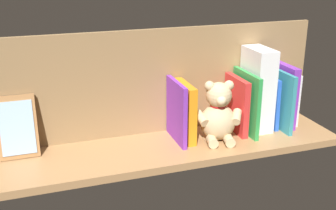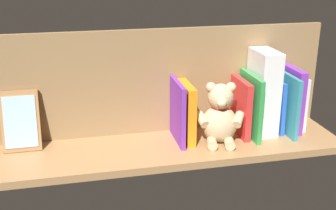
% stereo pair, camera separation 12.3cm
% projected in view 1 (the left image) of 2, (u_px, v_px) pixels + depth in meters
% --- Properties ---
extents(ground_plane, '(1.04, 0.26, 0.02)m').
position_uv_depth(ground_plane, '(168.00, 148.00, 1.28)').
color(ground_plane, '#A87A4C').
extents(shelf_back_panel, '(1.04, 0.02, 0.33)m').
position_uv_depth(shelf_back_panel, '(157.00, 82.00, 1.32)').
color(shelf_back_panel, olive).
rests_on(shelf_back_panel, ground_plane).
extents(book_0, '(0.02, 0.11, 0.17)m').
position_uv_depth(book_0, '(289.00, 97.00, 1.42)').
color(book_0, silver).
rests_on(book_0, ground_plane).
extents(book_1, '(0.02, 0.13, 0.20)m').
position_uv_depth(book_1, '(284.00, 95.00, 1.39)').
color(book_1, purple).
rests_on(book_1, ground_plane).
extents(book_2, '(0.01, 0.16, 0.19)m').
position_uv_depth(book_2, '(279.00, 99.00, 1.37)').
color(book_2, teal).
rests_on(book_2, ground_plane).
extents(book_3, '(0.02, 0.12, 0.17)m').
position_uv_depth(book_3, '(269.00, 101.00, 1.39)').
color(book_3, blue).
rests_on(book_3, ground_plane).
extents(dictionary_thick_white, '(0.06, 0.13, 0.26)m').
position_uv_depth(dictionary_thick_white, '(257.00, 89.00, 1.36)').
color(dictionary_thick_white, white).
rests_on(dictionary_thick_white, ground_plane).
extents(book_4, '(0.01, 0.16, 0.19)m').
position_uv_depth(book_4, '(246.00, 102.00, 1.34)').
color(book_4, green).
rests_on(book_4, ground_plane).
extents(book_5, '(0.02, 0.14, 0.18)m').
position_uv_depth(book_5, '(236.00, 105.00, 1.34)').
color(book_5, red).
rests_on(book_5, ground_plane).
extents(teddy_bear, '(0.15, 0.13, 0.19)m').
position_uv_depth(teddy_bear, '(218.00, 114.00, 1.28)').
color(teddy_bear, '#D1B284').
rests_on(teddy_bear, ground_plane).
extents(book_6, '(0.03, 0.14, 0.17)m').
position_uv_depth(book_6, '(185.00, 111.00, 1.29)').
color(book_6, orange).
rests_on(book_6, ground_plane).
extents(book_7, '(0.01, 0.15, 0.18)m').
position_uv_depth(book_7, '(176.00, 111.00, 1.28)').
color(book_7, purple).
rests_on(book_7, ground_plane).
extents(picture_frame_leaning, '(0.11, 0.06, 0.17)m').
position_uv_depth(picture_frame_leaning, '(17.00, 127.00, 1.18)').
color(picture_frame_leaning, '#9E6B3D').
rests_on(picture_frame_leaning, ground_plane).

